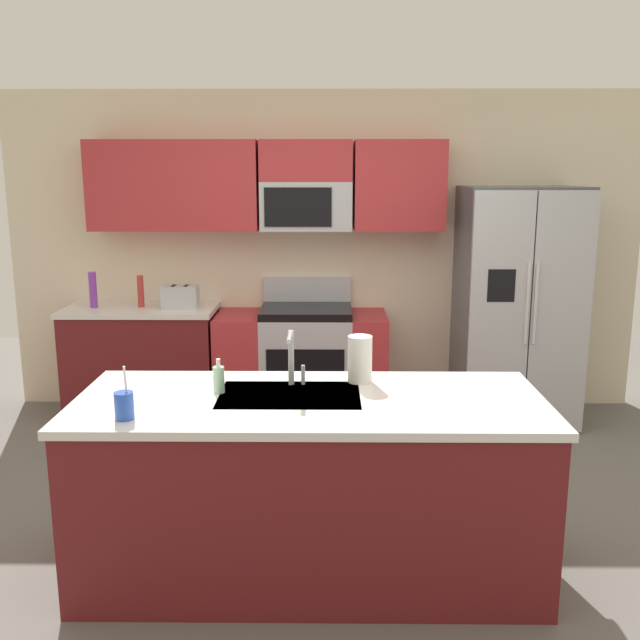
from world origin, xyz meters
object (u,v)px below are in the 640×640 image
Objects in this scene: sink_faucet at (292,354)px; soap_dispenser at (219,379)px; refrigerator at (517,306)px; toaster at (180,297)px; bottle_purple at (93,290)px; range_oven at (302,362)px; drink_cup_blue at (124,405)px; pepper_mill at (141,291)px; paper_towel_roll at (360,359)px.

sink_faucet reaches higher than soap_dispenser.
refrigerator is 6.61× the size of toaster.
sink_faucet is at bearing -129.46° from refrigerator.
toaster is 0.99× the size of bottle_purple.
range_oven is at bearing 3.15° from toaster.
range_oven is 5.62× the size of drink_cup_blue.
soap_dispenser is (-0.32, -2.21, 0.53)m from range_oven.
soap_dispenser is at bearing -58.66° from bottle_purple.
soap_dispenser is at bearing 46.86° from drink_cup_blue.
paper_towel_roll is at bearing -50.69° from pepper_mill.
range_oven is 5.40× the size of pepper_mill.
pepper_mill is at bearing 171.26° from toaster.
toaster is (-2.65, 0.02, 0.07)m from refrigerator.
bottle_purple reaches higher than soap_dispenser.
toaster is 2.37m from paper_towel_roll.
drink_cup_blue is at bearing -133.14° from soap_dispenser.
paper_towel_roll is at bearing 12.69° from sink_faucet.
sink_faucet is 0.87m from drink_cup_blue.
range_oven is 1.41m from pepper_mill.
refrigerator is at bearing -0.42° from toaster.
toaster is 2.25m from soap_dispenser.
refrigerator reaches higher than pepper_mill.
range_oven is 4.80× the size of bottle_purple.
toaster is 1.11× the size of pepper_mill.
refrigerator is 2.65m from toaster.
refrigerator reaches higher than paper_towel_roll.
refrigerator reaches higher than toaster.
pepper_mill is 1.04× the size of drink_cup_blue.
sink_faucet is (0.98, -2.05, 0.08)m from toaster.
pepper_mill reaches higher than paper_towel_roll.
refrigerator reaches higher than range_oven.
refrigerator is 7.65× the size of drink_cup_blue.
sink_faucet is at bearing 34.68° from drink_cup_blue.
range_oven is at bearing 0.11° from pepper_mill.
sink_faucet reaches higher than toaster.
range_oven is at bearing 100.43° from paper_towel_roll.
pepper_mill is 1.05× the size of paper_towel_roll.
paper_towel_roll reaches higher than toaster.
pepper_mill reaches higher than toaster.
refrigerator reaches higher than sink_faucet.
paper_towel_roll reaches higher than soap_dispenser.
soap_dispenser is (-2.02, -2.14, 0.04)m from refrigerator.
paper_towel_roll is (1.65, -2.02, -0.01)m from pepper_mill.
toaster is 1.65× the size of soap_dispenser.
paper_towel_roll is at bearing -56.00° from toaster.
paper_towel_roll is (2.02, -1.99, -0.02)m from bottle_purple.
paper_towel_roll is (0.37, -2.02, 0.58)m from range_oven.
soap_dispenser is at bearing -164.86° from paper_towel_roll.
pepper_mill is 1.48× the size of soap_dispenser.
paper_towel_roll is at bearing 28.34° from drink_cup_blue.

